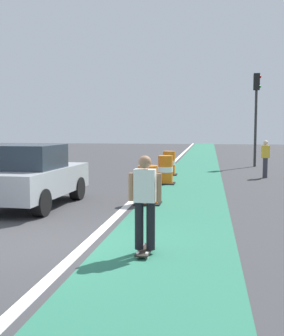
# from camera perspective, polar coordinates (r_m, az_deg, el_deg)

# --- Properties ---
(ground_plane) EXTENTS (100.00, 100.00, 0.00)m
(ground_plane) POSITION_cam_1_polar(r_m,az_deg,el_deg) (8.42, -13.46, -9.65)
(ground_plane) COLOR #38383A
(bike_lane_strip) EXTENTS (2.50, 80.00, 0.01)m
(bike_lane_strip) POSITION_cam_1_polar(r_m,az_deg,el_deg) (19.65, 6.72, -0.99)
(bike_lane_strip) COLOR #286B51
(bike_lane_strip) RESTS_ON ground
(lane_divider_stripe) EXTENTS (0.20, 80.00, 0.01)m
(lane_divider_stripe) POSITION_cam_1_polar(r_m,az_deg,el_deg) (19.76, 2.37, -0.92)
(lane_divider_stripe) COLOR silver
(lane_divider_stripe) RESTS_ON ground
(skateboarder_on_lane) EXTENTS (0.57, 0.80, 1.69)m
(skateboarder_on_lane) POSITION_cam_1_polar(r_m,az_deg,el_deg) (7.37, 0.39, -4.39)
(skateboarder_on_lane) COLOR black
(skateboarder_on_lane) RESTS_ON ground
(parked_sedan_nearest) EXTENTS (2.06, 4.18, 1.70)m
(parked_sedan_nearest) POSITION_cam_1_polar(r_m,az_deg,el_deg) (12.20, -14.32, -1.07)
(parked_sedan_nearest) COLOR #9EA0A5
(parked_sedan_nearest) RESTS_ON ground
(traffic_barrel_front) EXTENTS (0.73, 0.73, 1.09)m
(traffic_barrel_front) POSITION_cam_1_polar(r_m,az_deg,el_deg) (12.26, 0.80, -2.28)
(traffic_barrel_front) COLOR orange
(traffic_barrel_front) RESTS_ON ground
(traffic_barrel_mid) EXTENTS (0.73, 0.73, 1.09)m
(traffic_barrel_mid) POSITION_cam_1_polar(r_m,az_deg,el_deg) (16.64, 3.10, -0.28)
(traffic_barrel_mid) COLOR orange
(traffic_barrel_mid) RESTS_ON ground
(traffic_barrel_back) EXTENTS (0.73, 0.73, 1.09)m
(traffic_barrel_back) POSITION_cam_1_polar(r_m,az_deg,el_deg) (19.78, 3.57, 0.61)
(traffic_barrel_back) COLOR orange
(traffic_barrel_back) RESTS_ON ground
(traffic_light_corner) EXTENTS (0.41, 0.32, 5.10)m
(traffic_light_corner) POSITION_cam_1_polar(r_m,az_deg,el_deg) (24.79, 14.79, 8.27)
(traffic_light_corner) COLOR #2D2D2D
(traffic_light_corner) RESTS_ON ground
(pedestrian_crossing) EXTENTS (0.34, 0.20, 1.61)m
(pedestrian_crossing) POSITION_cam_1_polar(r_m,az_deg,el_deg) (19.32, 15.92, 1.29)
(pedestrian_crossing) COLOR #33333D
(pedestrian_crossing) RESTS_ON ground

